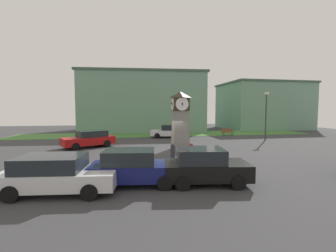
# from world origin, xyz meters

# --- Properties ---
(ground_plane) EXTENTS (66.99, 66.99, 0.00)m
(ground_plane) POSITION_xyz_m (0.00, 0.00, 0.00)
(ground_plane) COLOR #38383A
(clock_tower) EXTENTS (1.70, 1.81, 4.93)m
(clock_tower) POSITION_xyz_m (1.13, -0.16, 2.48)
(clock_tower) COLOR slate
(clock_tower) RESTS_ON ground_plane
(bollard_near_tower) EXTENTS (0.32, 0.32, 1.13)m
(bollard_near_tower) POSITION_xyz_m (-0.27, -3.99, 0.57)
(bollard_near_tower) COLOR #333338
(bollard_near_tower) RESTS_ON ground_plane
(bollard_mid_row) EXTENTS (0.31, 0.31, 1.02)m
(bollard_mid_row) POSITION_xyz_m (1.21, -3.31, 0.51)
(bollard_mid_row) COLOR maroon
(bollard_mid_row) RESTS_ON ground_plane
(car_navy_sedan) EXTENTS (4.78, 2.48, 1.54)m
(car_navy_sedan) POSITION_xyz_m (-6.10, -8.94, 0.78)
(car_navy_sedan) COLOR silver
(car_navy_sedan) RESTS_ON ground_plane
(car_near_tower) EXTENTS (4.25, 2.21, 1.61)m
(car_near_tower) POSITION_xyz_m (-2.98, -8.54, 0.81)
(car_near_tower) COLOR navy
(car_near_tower) RESTS_ON ground_plane
(car_by_building) EXTENTS (4.04, 2.40, 1.64)m
(car_by_building) POSITION_xyz_m (0.23, -8.94, 0.82)
(car_by_building) COLOR black
(car_by_building) RESTS_ON ground_plane
(car_far_lot) EXTENTS (4.84, 3.80, 1.51)m
(car_far_lot) POSITION_xyz_m (-6.73, 2.64, 0.77)
(car_far_lot) COLOR #A51111
(car_far_lot) RESTS_ON ground_plane
(car_silver_hatch) EXTENTS (4.80, 2.80, 1.57)m
(car_silver_hatch) POSITION_xyz_m (1.87, 8.24, 0.79)
(car_silver_hatch) COLOR silver
(car_silver_hatch) RESTS_ON ground_plane
(bench) EXTENTS (1.62, 0.61, 0.90)m
(bench) POSITION_xyz_m (9.84, 9.33, 0.52)
(bench) COLOR brown
(bench) RESTS_ON ground_plane
(street_lamp_near_road) EXTENTS (0.50, 0.24, 5.35)m
(street_lamp_near_road) POSITION_xyz_m (11.81, 3.87, 3.15)
(street_lamp_near_road) COLOR #333338
(street_lamp_near_road) RESTS_ON ground_plane
(warehouse_blue_far) EXTENTS (20.17, 12.66, 9.28)m
(warehouse_blue_far) POSITION_xyz_m (-0.65, 19.06, 4.65)
(warehouse_blue_far) COLOR gray
(warehouse_blue_far) RESTS_ON ground_plane
(storefront_low_left) EXTENTS (14.36, 10.72, 8.23)m
(storefront_low_left) POSITION_xyz_m (21.03, 18.92, 4.12)
(storefront_low_left) COLOR gray
(storefront_low_left) RESTS_ON ground_plane
(grass_verge_far) EXTENTS (40.19, 6.46, 0.04)m
(grass_verge_far) POSITION_xyz_m (2.01, 12.28, 0.02)
(grass_verge_far) COLOR #477A38
(grass_verge_far) RESTS_ON ground_plane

